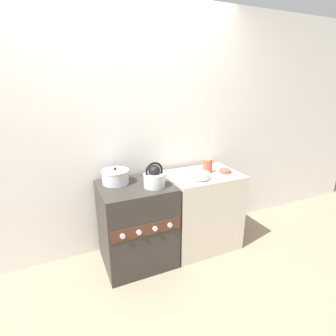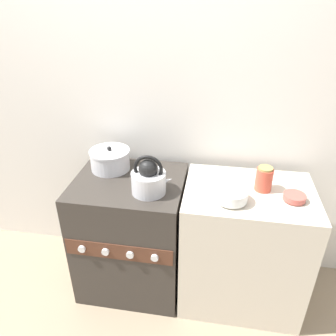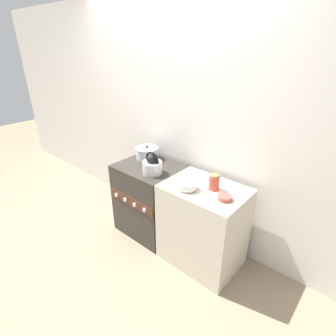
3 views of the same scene
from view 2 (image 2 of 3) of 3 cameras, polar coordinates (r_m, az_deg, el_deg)
name	(u,v)px [view 2 (image 2 of 3)]	position (r m, az deg, el deg)	size (l,w,h in m)	color
ground_plane	(124,310)	(2.36, -7.66, -23.35)	(12.00, 12.00, 0.00)	gray
wall_back	(139,95)	(2.16, -5.01, 12.48)	(7.00, 0.06, 2.50)	silver
stove	(132,233)	(2.25, -6.30, -11.20)	(0.67, 0.60, 0.83)	#332D28
counter	(242,246)	(2.19, 12.82, -13.14)	(0.75, 0.54, 0.84)	beige
kettle	(149,179)	(1.85, -3.34, -1.90)	(0.24, 0.20, 0.23)	silver
cooking_pot	(110,160)	(2.13, -10.04, 1.46)	(0.26, 0.26, 0.16)	silver
enamel_bowl	(232,195)	(1.80, 11.02, -4.69)	(0.17, 0.17, 0.07)	white
small_ceramic_bowl	(295,197)	(1.91, 21.17, -4.75)	(0.12, 0.12, 0.04)	#B75147
storage_jar	(264,179)	(1.93, 16.37, -1.83)	(0.10, 0.10, 0.15)	#CC4C38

